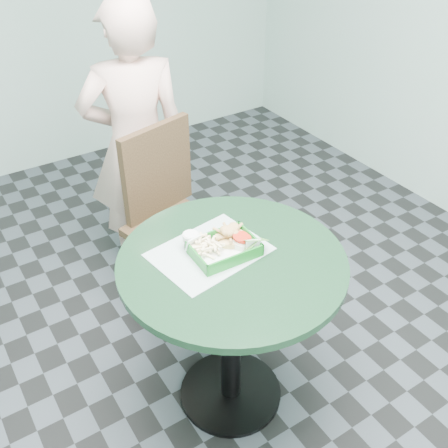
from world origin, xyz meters
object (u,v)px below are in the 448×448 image
cafe_table (232,298)px  sauce_ramekin (191,242)px  diner_person (137,147)px  food_basket (224,255)px  dining_chair (169,208)px  crab_sandwich (230,237)px

cafe_table → sauce_ramekin: bearing=126.4°
diner_person → food_basket: (-0.12, -1.01, 0.04)m
dining_chair → crab_sandwich: bearing=-111.0°
dining_chair → crab_sandwich: size_ratio=8.24×
cafe_table → sauce_ramekin: 0.27m
cafe_table → dining_chair: size_ratio=0.89×
food_basket → sauce_ramekin: sauce_ramekin is taller
sauce_ramekin → crab_sandwich: bearing=-19.2°
dining_chair → crab_sandwich: dining_chair is taller
food_basket → crab_sandwich: size_ratio=2.06×
cafe_table → dining_chair: (0.11, 0.73, -0.05)m
diner_person → crab_sandwich: size_ratio=12.91×
dining_chair → diner_person: size_ratio=0.64×
food_basket → dining_chair: bearing=79.9°
diner_person → sauce_ramekin: size_ratio=24.05×
food_basket → crab_sandwich: 0.07m
cafe_table → dining_chair: bearing=81.1°
dining_chair → diner_person: (-0.00, 0.32, 0.20)m
crab_sandwich → dining_chair: bearing=83.8°
sauce_ramekin → cafe_table: bearing=-53.6°
food_basket → crab_sandwich: crab_sandwich is taller
food_basket → sauce_ramekin: bearing=134.3°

